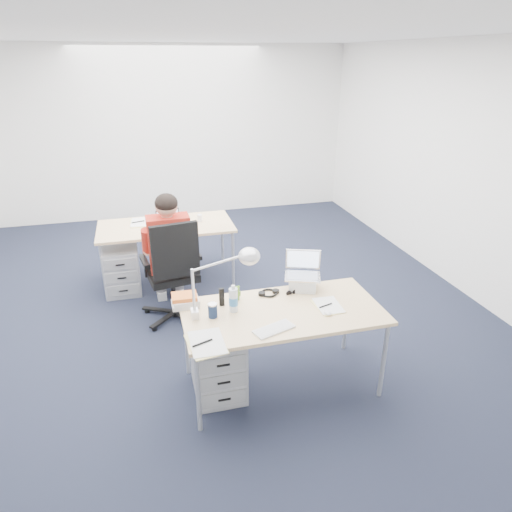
# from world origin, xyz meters

# --- Properties ---
(floor) EXTENTS (7.00, 7.00, 0.00)m
(floor) POSITION_xyz_m (0.00, 0.00, 0.00)
(floor) COLOR black
(floor) RESTS_ON ground
(room) EXTENTS (6.02, 7.02, 2.80)m
(room) POSITION_xyz_m (0.00, 0.00, 1.71)
(room) COLOR white
(room) RESTS_ON ground
(desk_near) EXTENTS (1.60, 0.80, 0.73)m
(desk_near) POSITION_xyz_m (0.38, -1.41, 0.68)
(desk_near) COLOR #DBB47E
(desk_near) RESTS_ON ground
(desk_far) EXTENTS (1.60, 0.80, 0.73)m
(desk_far) POSITION_xyz_m (-0.37, 0.87, 0.68)
(desk_far) COLOR #DBB47E
(desk_far) RESTS_ON ground
(office_chair) EXTENTS (0.82, 0.82, 1.14)m
(office_chair) POSITION_xyz_m (-0.39, -0.08, 0.32)
(office_chair) COLOR black
(office_chair) RESTS_ON ground
(seated_person) EXTENTS (0.43, 0.74, 1.36)m
(seated_person) POSITION_xyz_m (-0.40, 0.11, 0.68)
(seated_person) COLOR red
(seated_person) RESTS_ON ground
(drawer_pedestal_near) EXTENTS (0.40, 0.50, 0.55)m
(drawer_pedestal_near) POSITION_xyz_m (-0.16, -1.36, 0.28)
(drawer_pedestal_near) COLOR #ADAFB2
(drawer_pedestal_near) RESTS_ON ground
(drawer_pedestal_far) EXTENTS (0.40, 0.50, 0.55)m
(drawer_pedestal_far) POSITION_xyz_m (-0.93, 0.72, 0.28)
(drawer_pedestal_far) COLOR #ADAFB2
(drawer_pedestal_far) RESTS_ON ground
(silver_laptop) EXTENTS (0.37, 0.33, 0.32)m
(silver_laptop) POSITION_xyz_m (0.66, -1.10, 0.89)
(silver_laptop) COLOR silver
(silver_laptop) RESTS_ON desk_near
(wireless_keyboard) EXTENTS (0.34, 0.22, 0.02)m
(wireless_keyboard) POSITION_xyz_m (0.23, -1.67, 0.74)
(wireless_keyboard) COLOR white
(wireless_keyboard) RESTS_ON desk_near
(computer_mouse) EXTENTS (0.06, 0.09, 0.03)m
(computer_mouse) POSITION_xyz_m (0.70, -1.56, 0.75)
(computer_mouse) COLOR white
(computer_mouse) RESTS_ON desk_near
(headphones) EXTENTS (0.20, 0.16, 0.03)m
(headphones) POSITION_xyz_m (0.35, -1.12, 0.75)
(headphones) COLOR black
(headphones) RESTS_ON desk_near
(can_koozie) EXTENTS (0.08, 0.08, 0.12)m
(can_koozie) POSITION_xyz_m (-0.18, -1.37, 0.79)
(can_koozie) COLOR #162545
(can_koozie) RESTS_ON desk_near
(water_bottle) EXTENTS (0.09, 0.09, 0.23)m
(water_bottle) POSITION_xyz_m (-0.00, -1.32, 0.84)
(water_bottle) COLOR silver
(water_bottle) RESTS_ON desk_near
(bear_figurine) EXTENTS (0.08, 0.07, 0.13)m
(bear_figurine) POSITION_xyz_m (0.06, -1.14, 0.79)
(bear_figurine) COLOR #3E8022
(bear_figurine) RESTS_ON desk_near
(book_stack) EXTENTS (0.24, 0.20, 0.10)m
(book_stack) POSITION_xyz_m (-0.37, -1.14, 0.78)
(book_stack) COLOR silver
(book_stack) RESTS_ON desk_near
(cordless_phone) EXTENTS (0.04, 0.03, 0.15)m
(cordless_phone) POSITION_xyz_m (-0.08, -1.21, 0.81)
(cordless_phone) COLOR black
(cordless_phone) RESTS_ON desk_near
(papers_left) EXTENTS (0.26, 0.35, 0.01)m
(papers_left) POSITION_xyz_m (-0.29, -1.72, 0.74)
(papers_left) COLOR #EDDC89
(papers_left) RESTS_ON desk_near
(papers_right) EXTENTS (0.20, 0.28, 0.01)m
(papers_right) POSITION_xyz_m (0.75, -1.45, 0.73)
(papers_right) COLOR #EDDC89
(papers_right) RESTS_ON desk_near
(sunglasses) EXTENTS (0.12, 0.07, 0.03)m
(sunglasses) POSITION_xyz_m (0.54, -1.17, 0.74)
(sunglasses) COLOR black
(sunglasses) RESTS_ON desk_near
(desk_lamp) EXTENTS (0.50, 0.20, 0.56)m
(desk_lamp) POSITION_xyz_m (-0.15, -1.34, 1.01)
(desk_lamp) COLOR silver
(desk_lamp) RESTS_ON desk_near
(dark_laptop) EXTENTS (0.33, 0.32, 0.20)m
(dark_laptop) POSITION_xyz_m (-0.32, 0.80, 0.83)
(dark_laptop) COLOR black
(dark_laptop) RESTS_ON desk_far
(far_cup) EXTENTS (0.07, 0.07, 0.09)m
(far_cup) POSITION_xyz_m (0.05, 0.90, 0.77)
(far_cup) COLOR white
(far_cup) RESTS_ON desk_far
(far_papers) EXTENTS (0.25, 0.34, 0.01)m
(far_papers) POSITION_xyz_m (-0.67, 1.03, 0.73)
(far_papers) COLOR white
(far_papers) RESTS_ON desk_far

